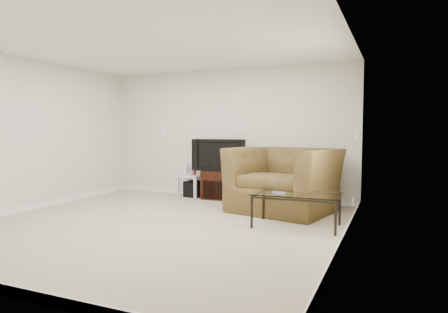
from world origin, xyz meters
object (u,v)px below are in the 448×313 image
at_px(side_table, 192,186).
at_px(coffee_table, 296,210).
at_px(tv_stand, 221,185).
at_px(recliner, 284,169).
at_px(television, 220,155).
at_px(subwoofer, 194,189).

relative_size(side_table, coffee_table, 0.38).
distance_m(tv_stand, coffee_table, 2.43).
bearing_deg(side_table, recliner, -17.10).
bearing_deg(television, subwoofer, 170.13).
relative_size(television, coffee_table, 0.83).
height_order(tv_stand, television, television).
xyz_separation_m(side_table, coffee_table, (2.45, -1.58, 0.01)).
xyz_separation_m(television, coffee_table, (1.84, -1.56, -0.62)).
bearing_deg(subwoofer, side_table, -152.06).
xyz_separation_m(tv_stand, coffee_table, (1.84, -1.58, -0.04)).
xyz_separation_m(tv_stand, side_table, (-0.61, 0.00, -0.05)).
distance_m(television, side_table, 0.88).
bearing_deg(subwoofer, recliner, -17.73).
bearing_deg(subwoofer, coffee_table, -33.40).
xyz_separation_m(tv_stand, television, (0.00, -0.03, 0.58)).
bearing_deg(recliner, tv_stand, 168.74).
relative_size(television, side_table, 2.16).
bearing_deg(recliner, television, 169.65).
height_order(side_table, coffee_table, coffee_table).
height_order(tv_stand, recliner, recliner).
height_order(television, coffee_table, television).
bearing_deg(coffee_table, television, 139.75).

